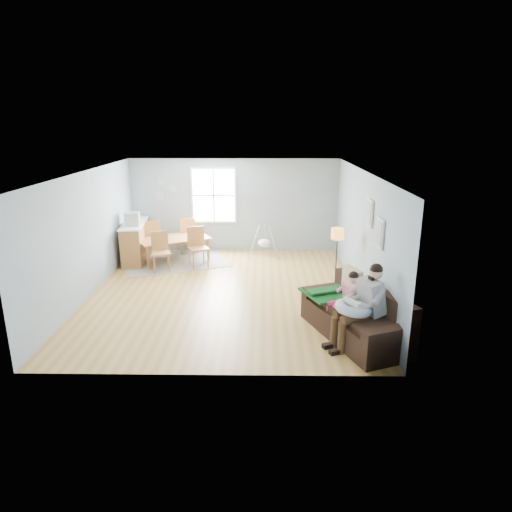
{
  "coord_description": "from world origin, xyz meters",
  "views": [
    {
      "loc": [
        0.82,
        -9.64,
        3.73
      ],
      "look_at": [
        0.68,
        -0.48,
        1.0
      ],
      "focal_mm": 32.0,
      "sensor_mm": 36.0,
      "label": 1
    }
  ],
  "objects_px": {
    "chair_nw": "(152,236)",
    "chair_se": "(197,244)",
    "chair_ne": "(187,233)",
    "baby_swing": "(264,242)",
    "storage_cube": "(373,338)",
    "father": "(362,303)",
    "floor_lamp": "(337,239)",
    "chair_sw": "(160,249)",
    "dining_table": "(174,250)",
    "counter": "(135,241)",
    "sofa": "(357,319)",
    "toddler": "(348,292)",
    "monitor": "(132,219)"
  },
  "relations": [
    {
      "from": "monitor",
      "to": "baby_swing",
      "type": "distance_m",
      "value": 3.69
    },
    {
      "from": "father",
      "to": "counter",
      "type": "bearing_deg",
      "value": 136.1
    },
    {
      "from": "storage_cube",
      "to": "chair_se",
      "type": "distance_m",
      "value": 5.83
    },
    {
      "from": "toddler",
      "to": "chair_se",
      "type": "distance_m",
      "value": 5.08
    },
    {
      "from": "chair_ne",
      "to": "dining_table",
      "type": "bearing_deg",
      "value": -105.02
    },
    {
      "from": "chair_ne",
      "to": "baby_swing",
      "type": "distance_m",
      "value": 2.27
    },
    {
      "from": "sofa",
      "to": "floor_lamp",
      "type": "distance_m",
      "value": 2.63
    },
    {
      "from": "sofa",
      "to": "storage_cube",
      "type": "distance_m",
      "value": 0.55
    },
    {
      "from": "floor_lamp",
      "to": "toddler",
      "type": "bearing_deg",
      "value": -93.76
    },
    {
      "from": "chair_nw",
      "to": "chair_se",
      "type": "bearing_deg",
      "value": -31.96
    },
    {
      "from": "sofa",
      "to": "chair_se",
      "type": "distance_m",
      "value": 5.31
    },
    {
      "from": "sofa",
      "to": "baby_swing",
      "type": "xyz_separation_m",
      "value": [
        -1.64,
        5.07,
        0.08
      ]
    },
    {
      "from": "father",
      "to": "chair_nw",
      "type": "bearing_deg",
      "value": 132.23
    },
    {
      "from": "floor_lamp",
      "to": "chair_nw",
      "type": "relative_size",
      "value": 1.33
    },
    {
      "from": "sofa",
      "to": "chair_nw",
      "type": "height_order",
      "value": "chair_nw"
    },
    {
      "from": "father",
      "to": "sofa",
      "type": "bearing_deg",
      "value": 87.86
    },
    {
      "from": "dining_table",
      "to": "counter",
      "type": "height_order",
      "value": "counter"
    },
    {
      "from": "toddler",
      "to": "monitor",
      "type": "distance_m",
      "value": 6.49
    },
    {
      "from": "toddler",
      "to": "counter",
      "type": "height_order",
      "value": "toddler"
    },
    {
      "from": "monitor",
      "to": "chair_ne",
      "type": "bearing_deg",
      "value": 38.63
    },
    {
      "from": "chair_ne",
      "to": "floor_lamp",
      "type": "bearing_deg",
      "value": -35.9
    },
    {
      "from": "chair_ne",
      "to": "baby_swing",
      "type": "xyz_separation_m",
      "value": [
        2.25,
        -0.23,
        -0.2
      ]
    },
    {
      "from": "floor_lamp",
      "to": "baby_swing",
      "type": "bearing_deg",
      "value": 122.37
    },
    {
      "from": "father",
      "to": "baby_swing",
      "type": "distance_m",
      "value": 5.67
    },
    {
      "from": "floor_lamp",
      "to": "baby_swing",
      "type": "distance_m",
      "value": 3.15
    },
    {
      "from": "storage_cube",
      "to": "dining_table",
      "type": "distance_m",
      "value": 6.59
    },
    {
      "from": "sofa",
      "to": "father",
      "type": "bearing_deg",
      "value": -92.14
    },
    {
      "from": "father",
      "to": "storage_cube",
      "type": "relative_size",
      "value": 3.04
    },
    {
      "from": "floor_lamp",
      "to": "dining_table",
      "type": "xyz_separation_m",
      "value": [
        -4.1,
        2.01,
        -0.84
      ]
    },
    {
      "from": "chair_se",
      "to": "chair_nw",
      "type": "bearing_deg",
      "value": 148.04
    },
    {
      "from": "chair_ne",
      "to": "chair_nw",
      "type": "bearing_deg",
      "value": -158.21
    },
    {
      "from": "storage_cube",
      "to": "baby_swing",
      "type": "xyz_separation_m",
      "value": [
        -1.82,
        5.57,
        0.18
      ]
    },
    {
      "from": "father",
      "to": "floor_lamp",
      "type": "relative_size",
      "value": 1.03
    },
    {
      "from": "father",
      "to": "storage_cube",
      "type": "height_order",
      "value": "father"
    },
    {
      "from": "chair_se",
      "to": "baby_swing",
      "type": "bearing_deg",
      "value": 29.56
    },
    {
      "from": "floor_lamp",
      "to": "chair_sw",
      "type": "distance_m",
      "value": 4.51
    },
    {
      "from": "dining_table",
      "to": "chair_se",
      "type": "xyz_separation_m",
      "value": [
        0.7,
        -0.44,
        0.29
      ]
    },
    {
      "from": "sofa",
      "to": "counter",
      "type": "xyz_separation_m",
      "value": [
        -5.21,
        4.65,
        0.21
      ]
    },
    {
      "from": "chair_ne",
      "to": "monitor",
      "type": "relative_size",
      "value": 2.53
    },
    {
      "from": "chair_se",
      "to": "floor_lamp",
      "type": "bearing_deg",
      "value": -24.83
    },
    {
      "from": "chair_sw",
      "to": "sofa",
      "type": "bearing_deg",
      "value": -40.63
    },
    {
      "from": "sofa",
      "to": "chair_nw",
      "type": "xyz_separation_m",
      "value": [
        -4.81,
        4.93,
        0.29
      ]
    },
    {
      "from": "chair_nw",
      "to": "chair_ne",
      "type": "height_order",
      "value": "chair_nw"
    },
    {
      "from": "sofa",
      "to": "monitor",
      "type": "height_order",
      "value": "monitor"
    },
    {
      "from": "toddler",
      "to": "counter",
      "type": "relative_size",
      "value": 0.47
    },
    {
      "from": "baby_swing",
      "to": "dining_table",
      "type": "bearing_deg",
      "value": -167.04
    },
    {
      "from": "toddler",
      "to": "chair_ne",
      "type": "xyz_separation_m",
      "value": [
        -3.74,
        5.13,
        -0.17
      ]
    },
    {
      "from": "sofa",
      "to": "toddler",
      "type": "bearing_deg",
      "value": 132.66
    },
    {
      "from": "toddler",
      "to": "chair_ne",
      "type": "relative_size",
      "value": 0.88
    },
    {
      "from": "chair_sw",
      "to": "baby_swing",
      "type": "xyz_separation_m",
      "value": [
        2.67,
        1.37,
        -0.19
      ]
    }
  ]
}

